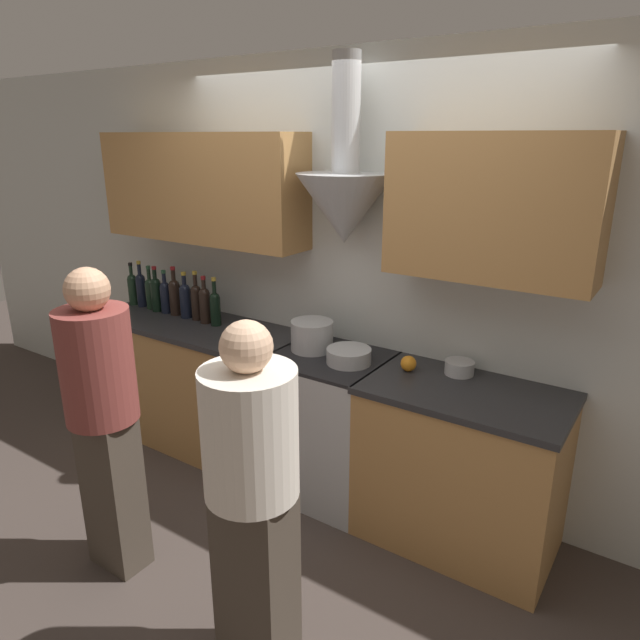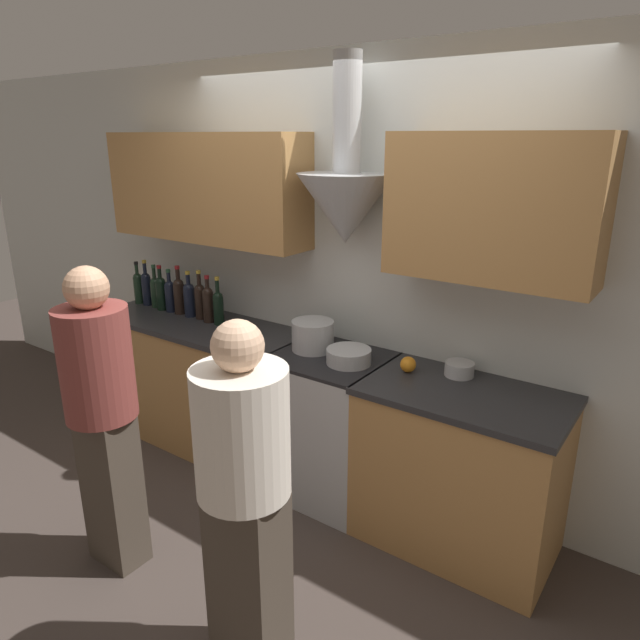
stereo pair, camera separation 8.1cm
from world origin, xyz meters
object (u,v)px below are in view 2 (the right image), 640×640
(wine_bottle_2, at_px, (155,290))
(orange_fruit, at_px, (408,364))
(person_foreground_left, at_px, (102,409))
(person_foreground_right, at_px, (245,492))
(stove_range, at_px, (330,424))
(stock_pot, at_px, (313,336))
(wine_bottle_4, at_px, (170,294))
(wine_bottle_6, at_px, (189,298))
(wine_bottle_7, at_px, (200,299))
(mixing_bowl, at_px, (349,356))
(wine_bottle_1, at_px, (146,287))
(wine_bottle_3, at_px, (161,291))
(saucepan, at_px, (459,369))
(wine_bottle_5, at_px, (179,294))
(wine_bottle_0, at_px, (138,286))
(wine_bottle_9, at_px, (218,306))
(wine_bottle_8, at_px, (208,303))

(wine_bottle_2, xyz_separation_m, orange_fruit, (2.11, -0.02, -0.09))
(person_foreground_left, xyz_separation_m, person_foreground_right, (0.99, -0.06, -0.04))
(stove_range, height_order, wine_bottle_2, wine_bottle_2)
(stove_range, xyz_separation_m, stock_pot, (-0.15, 0.03, 0.54))
(wine_bottle_2, distance_m, wine_bottle_4, 0.18)
(wine_bottle_4, xyz_separation_m, wine_bottle_6, (0.21, -0.00, 0.01))
(wine_bottle_7, bearing_deg, person_foreground_left, -63.84)
(mixing_bowl, height_order, person_foreground_right, person_foreground_right)
(wine_bottle_6, relative_size, wine_bottle_7, 0.95)
(wine_bottle_4, distance_m, orange_fruit, 1.93)
(wine_bottle_2, relative_size, orange_fruit, 3.74)
(wine_bottle_1, bearing_deg, wine_bottle_3, -6.19)
(stove_range, relative_size, person_foreground_right, 0.59)
(saucepan, relative_size, person_foreground_left, 0.10)
(wine_bottle_5, bearing_deg, wine_bottle_3, -175.81)
(wine_bottle_0, height_order, wine_bottle_3, wine_bottle_3)
(wine_bottle_9, height_order, stock_pot, wine_bottle_9)
(wine_bottle_2, relative_size, stock_pot, 1.28)
(wine_bottle_9, xyz_separation_m, orange_fruit, (1.43, 0.01, -0.09))
(wine_bottle_3, bearing_deg, orange_fruit, 0.09)
(wine_bottle_1, height_order, mixing_bowl, wine_bottle_1)
(person_foreground_left, height_order, person_foreground_right, person_foreground_left)
(stove_range, relative_size, saucepan, 5.73)
(orange_fruit, relative_size, person_foreground_right, 0.06)
(wine_bottle_5, xyz_separation_m, mixing_bowl, (1.51, -0.09, -0.10))
(wine_bottle_1, relative_size, mixing_bowl, 1.36)
(orange_fruit, bearing_deg, person_foreground_right, -91.87)
(wine_bottle_8, bearing_deg, mixing_bowl, -3.64)
(wine_bottle_6, xyz_separation_m, stock_pot, (1.10, -0.03, -0.05))
(wine_bottle_2, relative_size, wine_bottle_6, 0.98)
(wine_bottle_9, bearing_deg, orange_fruit, 0.27)
(wine_bottle_1, distance_m, mixing_bowl, 1.89)
(person_foreground_left, distance_m, person_foreground_right, 0.99)
(wine_bottle_1, distance_m, wine_bottle_4, 0.28)
(stock_pot, height_order, person_foreground_right, person_foreground_right)
(stove_range, distance_m, wine_bottle_8, 1.20)
(wine_bottle_1, xyz_separation_m, wine_bottle_6, (0.49, -0.01, -0.00))
(wine_bottle_3, bearing_deg, person_foreground_right, -32.57)
(wine_bottle_4, relative_size, saucepan, 2.01)
(wine_bottle_2, height_order, wine_bottle_9, wine_bottle_9)
(person_foreground_left, bearing_deg, wine_bottle_6, 120.01)
(wine_bottle_2, relative_size, person_foreground_left, 0.21)
(wine_bottle_1, bearing_deg, wine_bottle_2, -0.62)
(orange_fruit, bearing_deg, wine_bottle_5, 179.68)
(stove_range, relative_size, wine_bottle_3, 2.69)
(mixing_bowl, xyz_separation_m, orange_fruit, (0.33, 0.08, 0.00))
(saucepan, bearing_deg, wine_bottle_1, -177.74)
(mixing_bowl, bearing_deg, stove_range, 169.63)
(mixing_bowl, bearing_deg, wine_bottle_7, 175.71)
(wine_bottle_2, relative_size, wine_bottle_7, 0.93)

